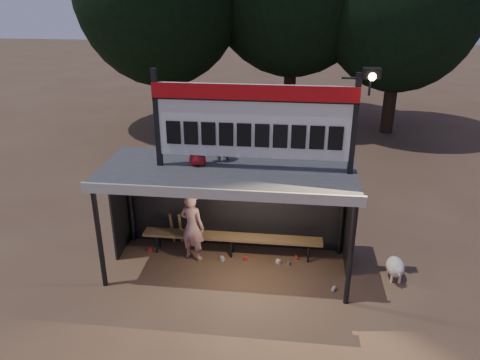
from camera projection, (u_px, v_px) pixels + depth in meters
name	position (u px, v px, depth m)	size (l,w,h in m)	color
ground	(229.00, 268.00, 10.06)	(80.00, 80.00, 0.00)	#4F3827
player	(192.00, 227.00, 10.12)	(0.57, 0.38, 1.57)	silver
child_a	(218.00, 138.00, 9.34)	(0.47, 0.36, 0.96)	slate
child_b	(197.00, 143.00, 9.10)	(0.46, 0.30, 0.94)	maroon
dugout_shelter	(229.00, 185.00, 9.56)	(5.10, 2.08, 2.32)	#39393B
scoreboard_assembly	(256.00, 119.00, 8.68)	(4.10, 0.27, 1.99)	black
bench	(232.00, 238.00, 10.39)	(4.00, 0.35, 0.48)	brown
dog	(396.00, 267.00, 9.59)	(0.36, 0.81, 0.49)	silver
bats	(181.00, 229.00, 10.77)	(0.48, 0.33, 0.84)	#A7794E
litter	(252.00, 261.00, 10.22)	(4.17, 1.21, 0.08)	#B21F1E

